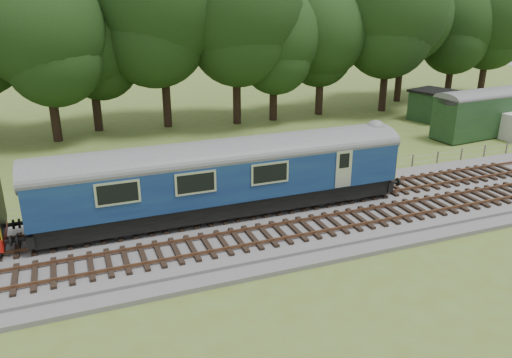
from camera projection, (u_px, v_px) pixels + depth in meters
name	position (u px, v px, depth m)	size (l,w,h in m)	color
ground	(268.00, 226.00, 24.42)	(120.00, 120.00, 0.00)	#536324
ballast	(268.00, 223.00, 24.36)	(70.00, 7.00, 0.35)	#4C4C4F
track_north	(257.00, 208.00, 25.51)	(67.20, 2.40, 0.21)	black
track_south	(281.00, 232.00, 22.88)	(67.20, 2.40, 0.21)	black
fence	(238.00, 194.00, 28.36)	(64.00, 0.12, 1.00)	#6B6054
tree_line	(172.00, 125.00, 43.67)	(70.00, 8.00, 18.00)	black
dmu_railcar	(225.00, 171.00, 24.17)	(18.05, 2.86, 3.88)	black
parked_coach	(509.00, 107.00, 40.63)	(14.65, 3.83, 3.70)	#173319
shed	(432.00, 105.00, 44.67)	(4.20, 4.20, 2.76)	#173319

